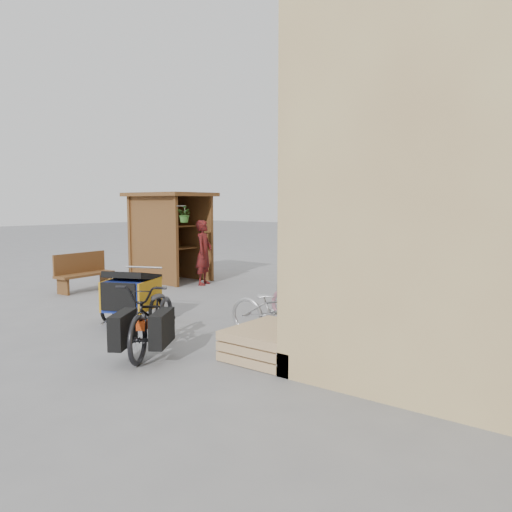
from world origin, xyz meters
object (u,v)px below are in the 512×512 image
Objects in this scene: cargo_bike at (153,316)px; bike_2 at (341,288)px; kiosk at (168,224)px; pallet_stack at (272,342)px; bike_1 at (313,297)px; bike_3 at (337,282)px; bike_4 at (359,284)px; child_trailer at (132,292)px; bike_0 at (278,308)px; bike_7 at (395,270)px; bench at (83,272)px; person_kiosk at (204,253)px; bike_6 at (388,275)px; bike_5 at (365,275)px; shopping_carts at (445,264)px.

bike_2 is (0.93, 3.89, -0.02)m from cargo_bike.
pallet_stack is (6.28, -3.87, -1.34)m from kiosk.
cargo_bike is at bearing 150.29° from bike_1.
bike_3 is (5.48, -0.56, -0.99)m from kiosk.
bike_2 is 1.21× the size of bike_4.
bike_3 is at bearing -176.26° from bike_4.
child_trailer is 2.69m from bike_0.
bike_3 reaches higher than bike_7.
person_kiosk is at bearing 51.70° from bench.
bike_0 is 0.91× the size of bike_6.
person_kiosk reaches higher than bike_7.
bike_5 reaches higher than child_trailer.
person_kiosk is (-3.52, 4.77, 0.33)m from cargo_bike.
bike_7 is at bearing -9.72° from bike_1.
person_kiosk is (-5.02, 3.96, 0.63)m from pallet_stack.
bike_5 reaches higher than pallet_stack.
bike_5 is at bearing -7.31° from bike_0.
bike_3 is at bearing 161.56° from bike_6.
shopping_carts is 0.97× the size of bike_3.
bench is at bearing 116.33° from bike_3.
bike_2 reaches higher than child_trailer.
bike_6 is at bearing 171.75° from bike_7.
shopping_carts is 3.60m from bike_4.
bike_1 is 2.17m from bike_4.
bike_0 is at bearing 166.36° from bike_1.
cargo_bike reaches higher than bench.
bench is 6.31m from bike_2.
bike_1 is at bearing -12.48° from bike_0.
bike_6 is at bearing -5.06° from bike_2.
bench reaches higher than pallet_stack.
pallet_stack is 0.65× the size of bike_6.
shopping_carts is at bearing -1.25° from bike_3.
bench is at bearing 167.50° from pallet_stack.
kiosk is 1.45m from person_kiosk.
person_kiosk is (-5.02, -3.73, 0.28)m from shopping_carts.
bike_7 is at bearing 6.21° from bike_3.
cargo_bike is at bearing 143.47° from bike_0.
child_trailer is at bearing 152.77° from bike_3.
bike_6 is (4.45, 1.39, -0.36)m from person_kiosk.
bike_2 reaches higher than bike_1.
bike_1 is at bearing -170.56° from bike_5.
bike_5 is (-0.21, 2.58, 0.08)m from bike_1.
kiosk is 5.00m from child_trailer.
shopping_carts is 1.08× the size of person_kiosk.
bike_5 is (-0.77, 4.58, 0.35)m from pallet_stack.
shopping_carts is at bearing -76.30° from person_kiosk.
shopping_carts is 1.82m from bike_7.
bike_4 is 1.83m from bike_7.
bike_4 is at bearing 49.16° from cargo_bike.
bike_4 is (5.56, 0.29, -1.15)m from kiosk.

